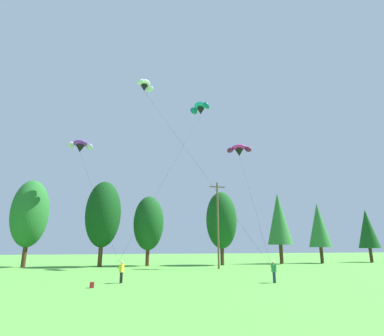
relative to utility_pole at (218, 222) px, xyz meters
name	(u,v)px	position (x,y,z in m)	size (l,w,h in m)	color
treeline_tree_c	(30,213)	(-25.68, 10.39, 1.57)	(5.19, 5.19, 12.54)	#472D19
treeline_tree_d	(103,214)	(-15.21, 8.27, 1.54)	(5.17, 5.17, 12.48)	#472D19
treeline_tree_e	(149,223)	(-8.32, 8.72, 0.37)	(4.65, 4.65, 10.56)	#472D19
treeline_tree_f	(221,220)	(3.27, 7.38, 0.98)	(4.92, 4.92, 11.57)	#472D19
treeline_tree_g	(279,219)	(14.32, 8.41, 1.53)	(4.25, 4.25, 12.05)	#472D19
treeline_tree_h	(319,225)	(22.07, 8.13, 0.51)	(3.89, 3.89, 10.43)	#472D19
treeline_tree_i	(367,229)	(33.24, 8.74, 0.08)	(3.74, 3.74, 9.74)	#472D19
utility_pole	(218,222)	(0.00, 0.00, 0.00)	(2.20, 0.26, 11.50)	brown
kite_flyer_near	(122,270)	(-12.99, -12.81, -5.02)	(0.75, 0.76, 1.69)	black
kite_flyer_mid	(274,270)	(-0.93, -15.80, -5.03)	(0.27, 0.58, 1.69)	navy
parafoil_kite_high_teal	(200,108)	(-1.79, 2.01, 17.56)	(12.95, 16.49, 22.98)	teal
parafoil_kite_mid_magenta	(239,150)	(3.80, 0.54, 10.78)	(6.77, 17.57, 16.52)	#D12893
parafoil_kite_far_purple	(80,146)	(-19.27, 7.33, 11.63)	(7.93, 20.82, 16.97)	purple
parafoil_kite_low_white	(145,86)	(-10.86, -2.74, 17.50)	(11.13, 14.52, 23.11)	white
backpack	(92,285)	(-15.11, -15.16, -5.82)	(0.32, 0.24, 0.40)	maroon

